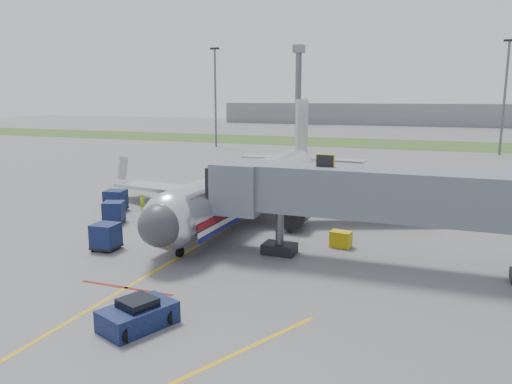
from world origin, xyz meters
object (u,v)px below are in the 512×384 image
(belt_loader, at_px, (208,216))
(ramp_worker, at_px, (143,202))
(airliner, at_px, (253,185))
(pushback_tug, at_px, (138,315))

(belt_loader, xyz_separation_m, ramp_worker, (-7.72, 1.87, 0.26))
(airliner, xyz_separation_m, belt_loader, (-2.50, -4.17, -2.15))
(belt_loader, bearing_deg, ramp_worker, 166.35)
(airliner, bearing_deg, belt_loader, -120.90)
(ramp_worker, bearing_deg, airliner, -26.33)
(belt_loader, bearing_deg, airliner, 59.10)
(belt_loader, distance_m, ramp_worker, 7.95)
(pushback_tug, height_order, belt_loader, belt_loader)
(pushback_tug, xyz_separation_m, belt_loader, (-5.89, 18.88, -0.09))
(ramp_worker, bearing_deg, belt_loader, -52.64)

